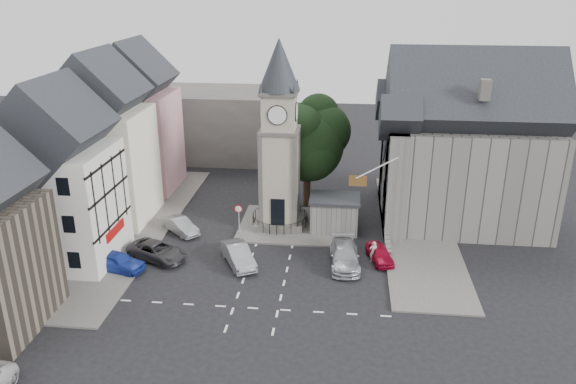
# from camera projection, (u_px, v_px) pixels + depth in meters

# --- Properties ---
(ground) EXTENTS (120.00, 120.00, 0.00)m
(ground) POSITION_uv_depth(u_px,v_px,m) (267.00, 269.00, 42.54)
(ground) COLOR black
(ground) RESTS_ON ground
(pavement_west) EXTENTS (6.00, 30.00, 0.14)m
(pavement_west) POSITION_uv_depth(u_px,v_px,m) (136.00, 227.00, 49.33)
(pavement_west) COLOR #595651
(pavement_west) RESTS_ON ground
(pavement_east) EXTENTS (6.00, 26.00, 0.14)m
(pavement_east) POSITION_uv_depth(u_px,v_px,m) (417.00, 230.00, 48.74)
(pavement_east) COLOR #595651
(pavement_east) RESTS_ON ground
(central_island) EXTENTS (10.00, 8.00, 0.16)m
(central_island) POSITION_uv_depth(u_px,v_px,m) (297.00, 225.00, 49.78)
(central_island) COLOR #595651
(central_island) RESTS_ON ground
(road_markings) EXTENTS (20.00, 8.00, 0.01)m
(road_markings) POSITION_uv_depth(u_px,v_px,m) (256.00, 308.00, 37.44)
(road_markings) COLOR silver
(road_markings) RESTS_ON ground
(clock_tower) EXTENTS (4.86, 4.86, 16.25)m
(clock_tower) POSITION_uv_depth(u_px,v_px,m) (280.00, 137.00, 47.03)
(clock_tower) COLOR #4C4944
(clock_tower) RESTS_ON ground
(stone_shelter) EXTENTS (4.30, 3.30, 3.08)m
(stone_shelter) POSITION_uv_depth(u_px,v_px,m) (334.00, 214.00, 48.46)
(stone_shelter) COLOR #66635E
(stone_shelter) RESTS_ON ground
(town_tree) EXTENTS (7.20, 7.20, 10.80)m
(town_tree) POSITION_uv_depth(u_px,v_px,m) (308.00, 135.00, 51.89)
(town_tree) COLOR black
(town_tree) RESTS_ON ground
(warning_sign_post) EXTENTS (0.70, 0.19, 2.85)m
(warning_sign_post) POSITION_uv_depth(u_px,v_px,m) (239.00, 214.00, 47.17)
(warning_sign_post) COLOR black
(warning_sign_post) RESTS_ON ground
(terrace_pink) EXTENTS (8.10, 7.60, 12.80)m
(terrace_pink) POSITION_uv_depth(u_px,v_px,m) (137.00, 126.00, 56.57)
(terrace_pink) COLOR pink
(terrace_pink) RESTS_ON ground
(terrace_cream) EXTENTS (8.10, 7.60, 12.80)m
(terrace_cream) POSITION_uv_depth(u_px,v_px,m) (104.00, 149.00, 49.14)
(terrace_cream) COLOR #F1E5CA
(terrace_cream) RESTS_ON ground
(terrace_tudor) EXTENTS (8.10, 7.60, 12.00)m
(terrace_tudor) POSITION_uv_depth(u_px,v_px,m) (61.00, 185.00, 41.86)
(terrace_tudor) COLOR silver
(terrace_tudor) RESTS_ON ground
(backdrop_west) EXTENTS (20.00, 10.00, 8.00)m
(backdrop_west) POSITION_uv_depth(u_px,v_px,m) (202.00, 123.00, 68.28)
(backdrop_west) COLOR #4C4944
(backdrop_west) RESTS_ON ground
(east_building) EXTENTS (14.40, 11.40, 12.60)m
(east_building) POSITION_uv_depth(u_px,v_px,m) (461.00, 153.00, 48.93)
(east_building) COLOR #66635E
(east_building) RESTS_ON ground
(east_boundary_wall) EXTENTS (0.40, 16.00, 0.90)m
(east_boundary_wall) POSITION_uv_depth(u_px,v_px,m) (383.00, 216.00, 50.74)
(east_boundary_wall) COLOR #66635E
(east_boundary_wall) RESTS_ON ground
(flagpole) EXTENTS (3.68, 0.10, 2.74)m
(flagpole) POSITION_uv_depth(u_px,v_px,m) (377.00, 168.00, 42.93)
(flagpole) COLOR white
(flagpole) RESTS_ON ground
(car_west_blue) EXTENTS (4.66, 2.73, 1.49)m
(car_west_blue) POSITION_uv_depth(u_px,v_px,m) (117.00, 261.00, 42.04)
(car_west_blue) COLOR #1C339A
(car_west_blue) RESTS_ON ground
(car_west_silver) EXTENTS (3.94, 3.71, 1.33)m
(car_west_silver) POSITION_uv_depth(u_px,v_px,m) (181.00, 226.00, 48.23)
(car_west_silver) COLOR #93959A
(car_west_silver) RESTS_ON ground
(car_west_grey) EXTENTS (5.47, 4.17, 1.38)m
(car_west_grey) POSITION_uv_depth(u_px,v_px,m) (157.00, 251.00, 43.74)
(car_west_grey) COLOR #333336
(car_west_grey) RESTS_ON ground
(car_island_silver) EXTENTS (3.62, 4.86, 1.53)m
(car_island_silver) POSITION_uv_depth(u_px,v_px,m) (238.00, 255.00, 42.96)
(car_island_silver) COLOR #96979F
(car_island_silver) RESTS_ON ground
(car_island_east) EXTENTS (2.57, 5.49, 1.55)m
(car_island_east) POSITION_uv_depth(u_px,v_px,m) (345.00, 256.00, 42.82)
(car_island_east) COLOR #A0A4A7
(car_island_east) RESTS_ON ground
(car_east_red) EXTENTS (2.43, 3.94, 1.25)m
(car_east_red) POSITION_uv_depth(u_px,v_px,m) (380.00, 254.00, 43.46)
(car_east_red) COLOR maroon
(car_east_red) RESTS_ON ground
(pedestrian) EXTENTS (0.70, 0.53, 1.72)m
(pedestrian) POSITION_uv_depth(u_px,v_px,m) (373.00, 252.00, 43.29)
(pedestrian) COLOR #BEAA9D
(pedestrian) RESTS_ON ground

